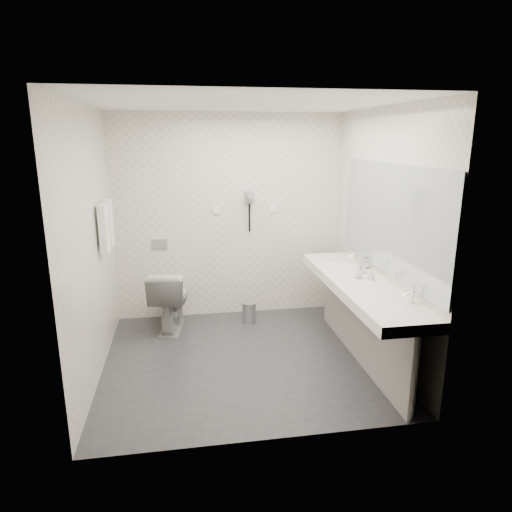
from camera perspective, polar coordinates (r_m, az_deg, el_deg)
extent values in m
plane|color=#2C2B31|center=(4.75, -1.53, -12.88)|extent=(2.80, 2.80, 0.00)
plane|color=white|center=(4.22, -1.77, 18.77)|extent=(2.80, 2.80, 0.00)
plane|color=white|center=(5.59, -3.45, 4.88)|extent=(2.80, 0.00, 2.80)
plane|color=white|center=(3.08, 1.63, -3.26)|extent=(2.80, 0.00, 2.80)
plane|color=white|center=(4.36, -20.18, 1.21)|extent=(0.00, 2.60, 2.60)
plane|color=white|center=(4.71, 15.50, 2.52)|extent=(0.00, 2.60, 2.60)
cube|color=white|center=(4.54, 13.00, -3.65)|extent=(0.55, 2.20, 0.10)
cube|color=gray|center=(4.70, 12.98, -8.56)|extent=(0.03, 2.15, 0.75)
cylinder|color=silver|center=(3.87, 19.35, -14.33)|extent=(0.06, 0.06, 0.75)
cylinder|color=silver|center=(5.61, 9.30, -4.47)|extent=(0.06, 0.06, 0.75)
cube|color=#B2BCC6|center=(4.49, 16.56, 4.47)|extent=(0.02, 2.20, 1.05)
ellipsoid|color=white|center=(3.97, 16.55, -6.04)|extent=(0.40, 0.31, 0.05)
ellipsoid|color=white|center=(5.11, 10.30, -1.04)|extent=(0.40, 0.31, 0.05)
cylinder|color=silver|center=(4.03, 19.15, -4.60)|extent=(0.04, 0.04, 0.15)
cylinder|color=silver|center=(5.15, 12.39, 0.03)|extent=(0.04, 0.04, 0.15)
imported|color=silver|center=(4.55, 14.42, -2.41)|extent=(0.06, 0.06, 0.09)
imported|color=silver|center=(4.59, 12.82, -2.13)|extent=(0.09, 0.09, 0.10)
cylinder|color=silver|center=(4.77, 13.33, -1.43)|extent=(0.07, 0.07, 0.12)
cylinder|color=silver|center=(4.95, 13.79, -0.85)|extent=(0.08, 0.08, 0.12)
imported|color=white|center=(5.41, -10.81, -5.37)|extent=(0.52, 0.78, 0.74)
cube|color=#B2B5BA|center=(5.61, -12.06, 1.49)|extent=(0.18, 0.02, 0.12)
cylinder|color=#B2B5BA|center=(5.58, -0.88, -7.20)|extent=(0.19, 0.19, 0.24)
cylinder|color=#B2B5BA|center=(5.53, -0.88, -5.98)|extent=(0.17, 0.17, 0.01)
cylinder|color=silver|center=(4.83, -18.75, 6.20)|extent=(0.02, 0.62, 0.02)
cube|color=white|center=(4.73, -18.67, 3.33)|extent=(0.07, 0.24, 0.48)
cube|color=white|center=(5.00, -18.19, 3.95)|extent=(0.07, 0.24, 0.48)
cube|color=gray|center=(5.55, -0.87, 7.45)|extent=(0.10, 0.04, 0.14)
cylinder|color=gray|center=(5.48, -0.76, 7.67)|extent=(0.08, 0.14, 0.08)
cylinder|color=black|center=(5.57, -0.83, 4.88)|extent=(0.02, 0.02, 0.35)
cube|color=white|center=(5.54, -5.00, 5.82)|extent=(0.09, 0.02, 0.09)
cube|color=white|center=(5.64, 2.14, 6.02)|extent=(0.09, 0.02, 0.09)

